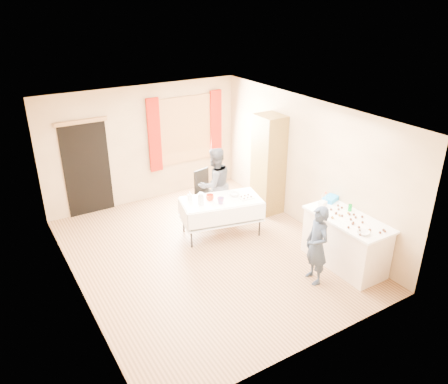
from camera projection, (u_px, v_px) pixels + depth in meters
floor at (206, 254)px, 8.01m from camera, size 4.50×5.50×0.02m
ceiling at (203, 113)px, 6.91m from camera, size 4.50×5.50×0.02m
wall_back at (144, 145)px, 9.60m from camera, size 4.50×0.02×2.60m
wall_front at (314, 268)px, 5.32m from camera, size 4.50×0.02×2.60m
wall_left at (70, 221)px, 6.39m from camera, size 0.02×5.50×2.60m
wall_right at (306, 164)px, 8.53m from camera, size 0.02×5.50×2.60m
window_frame at (185, 130)px, 9.96m from camera, size 1.32×0.06×1.52m
window_pane at (186, 130)px, 9.95m from camera, size 1.20×0.02×1.40m
curtain_left at (154, 135)px, 9.55m from camera, size 0.28×0.06×1.65m
curtain_right at (216, 125)px, 10.29m from camera, size 0.28×0.06×1.65m
doorway at (87, 169)px, 9.09m from camera, size 0.95×0.04×2.00m
door_lintel at (81, 122)px, 8.64m from camera, size 1.05×0.06×0.08m
cabinet at (268, 165)px, 9.16m from camera, size 0.50×0.60×2.12m
counter at (345, 241)px, 7.51m from camera, size 0.72×1.52×0.91m
party_table at (221, 213)px, 8.47m from camera, size 1.66×1.10×0.75m
chair at (207, 200)px, 9.39m from camera, size 0.47×0.47×0.95m
girl at (317, 245)px, 6.97m from camera, size 0.61×0.51×1.34m
woman at (215, 184)px, 8.91m from camera, size 0.84×0.69×1.56m
soda_can at (350, 208)px, 7.53m from camera, size 0.08×0.08×0.12m
mixing_bowl at (363, 233)px, 6.82m from camera, size 0.31×0.31×0.05m
foam_block at (323, 204)px, 7.72m from camera, size 0.17×0.13×0.08m
blue_basket at (331, 199)px, 7.90m from camera, size 0.35×0.29×0.08m
pitcher at (201, 199)px, 8.09m from camera, size 0.14×0.14×0.22m
cup_red at (210, 198)px, 8.27m from camera, size 0.29×0.29×0.12m
cup_rainbow at (221, 201)px, 8.15m from camera, size 0.15×0.15×0.12m
small_bowl at (235, 195)px, 8.47m from camera, size 0.22×0.22×0.06m
pastry_tray at (246, 198)px, 8.39m from camera, size 0.29×0.21×0.02m
bottle at (190, 196)px, 8.28m from camera, size 0.10×0.10×0.17m
cake_balls at (349, 219)px, 7.23m from camera, size 0.52×1.10×0.04m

